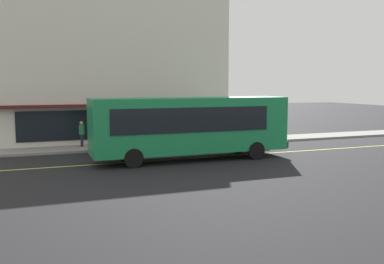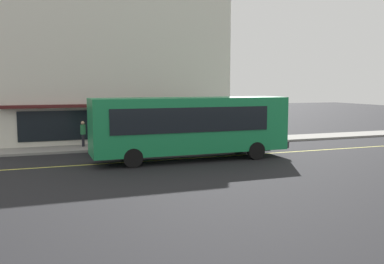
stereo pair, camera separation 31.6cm
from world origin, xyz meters
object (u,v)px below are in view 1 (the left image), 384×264
Objects in this scene: pedestrian_waiting at (114,131)px; pedestrian_mid_block at (82,131)px; car_teal at (126,141)px; bus at (191,125)px; car_black at (234,137)px.

pedestrian_waiting reaches higher than pedestrian_mid_block.
pedestrian_mid_block is at bearing 129.35° from car_teal.
car_teal is 2.63× the size of pedestrian_mid_block.
car_teal is at bearing 130.27° from bus.
car_black is 2.57× the size of pedestrian_mid_block.
bus is 6.34× the size of pedestrian_waiting.
bus is 4.74m from car_teal.
bus is at bearing -49.73° from car_teal.
bus is 6.66× the size of pedestrian_mid_block.
car_teal is at bearing 178.98° from car_black.
pedestrian_waiting is at bearing 105.10° from car_teal.
car_teal is (-2.96, 3.49, -1.24)m from bus.
pedestrian_mid_block is (-1.89, 1.21, -0.06)m from pedestrian_waiting.
pedestrian_waiting is at bearing 123.53° from bus.
car_black is at bearing -12.92° from pedestrian_waiting.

